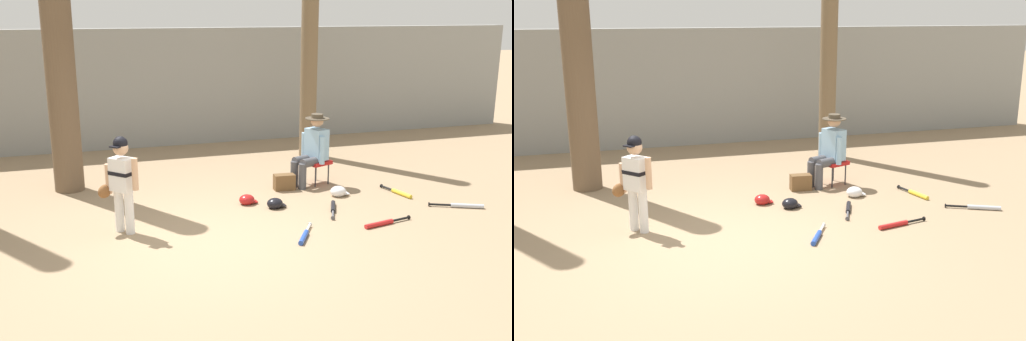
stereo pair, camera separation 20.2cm
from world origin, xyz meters
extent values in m
plane|color=#937A5B|center=(0.00, 0.00, 0.00)|extent=(60.00, 60.00, 0.00)
cube|color=gray|center=(0.00, 5.97, 1.25)|extent=(18.00, 0.36, 2.50)
cylinder|color=brown|center=(-1.63, 3.01, 2.46)|extent=(0.47, 0.47, 4.93)
cone|color=brown|center=(-1.63, 3.01, 0.00)|extent=(0.69, 0.69, 0.28)
cylinder|color=brown|center=(3.03, 4.06, 2.77)|extent=(0.33, 0.33, 5.54)
cone|color=brown|center=(3.03, 4.06, 0.00)|extent=(0.56, 0.56, 0.20)
cylinder|color=white|center=(-0.92, 0.68, 0.29)|extent=(0.12, 0.12, 0.58)
cylinder|color=white|center=(-1.04, 0.81, 0.29)|extent=(0.12, 0.12, 0.58)
cube|color=white|center=(-0.98, 0.75, 0.80)|extent=(0.35, 0.36, 0.44)
cube|color=black|center=(-0.98, 0.75, 0.82)|extent=(0.36, 0.37, 0.05)
sphere|color=tan|center=(-0.98, 0.75, 1.15)|extent=(0.20, 0.20, 0.20)
sphere|color=black|center=(-0.98, 0.75, 1.21)|extent=(0.19, 0.19, 0.19)
cube|color=black|center=(-1.05, 0.69, 1.19)|extent=(0.17, 0.17, 0.02)
cylinder|color=tan|center=(-0.84, 0.55, 0.84)|extent=(0.11, 0.11, 0.42)
cylinder|color=tan|center=(-1.15, 0.88, 0.72)|extent=(0.11, 0.11, 0.40)
ellipsoid|color=brown|center=(-1.21, 0.85, 0.56)|extent=(0.24, 0.24, 0.18)
cube|color=red|center=(2.36, 2.09, 0.38)|extent=(0.51, 0.51, 0.06)
cylinder|color=#333338|center=(2.27, 1.90, 0.19)|extent=(0.02, 0.02, 0.38)
cylinder|color=#333338|center=(2.17, 2.18, 0.19)|extent=(0.02, 0.02, 0.38)
cylinder|color=#333338|center=(2.55, 2.00, 0.19)|extent=(0.02, 0.02, 0.38)
cylinder|color=#333338|center=(2.45, 2.29, 0.19)|extent=(0.02, 0.02, 0.38)
cylinder|color=#47474C|center=(2.02, 1.86, 0.21)|extent=(0.13, 0.13, 0.43)
cylinder|color=#47474C|center=(1.95, 2.05, 0.21)|extent=(0.13, 0.13, 0.43)
cylinder|color=#47474C|center=(2.21, 1.93, 0.43)|extent=(0.43, 0.28, 0.15)
cylinder|color=#47474C|center=(2.14, 2.12, 0.43)|extent=(0.43, 0.28, 0.15)
cube|color=#8CB7D8|center=(2.36, 2.09, 0.69)|extent=(0.35, 0.42, 0.52)
cylinder|color=#8CB7D8|center=(2.36, 1.86, 0.63)|extent=(0.12, 0.12, 0.46)
cylinder|color=#8CB7D8|center=(2.21, 2.27, 0.63)|extent=(0.12, 0.12, 0.46)
sphere|color=tan|center=(2.36, 2.09, 1.09)|extent=(0.22, 0.22, 0.22)
cylinder|color=#4C4233|center=(2.36, 2.09, 1.12)|extent=(0.40, 0.40, 0.02)
cylinder|color=#4C4233|center=(2.36, 2.09, 1.16)|extent=(0.20, 0.20, 0.09)
cube|color=brown|center=(1.72, 1.92, 0.13)|extent=(0.35, 0.21, 0.26)
cylinder|color=black|center=(2.07, 0.77, 0.03)|extent=(0.25, 0.42, 0.07)
cylinder|color=#4C4C51|center=(1.91, 0.45, 0.03)|extent=(0.15, 0.27, 0.03)
cylinder|color=#4C4C51|center=(1.85, 0.32, 0.03)|extent=(0.06, 0.04, 0.06)
cylinder|color=yellow|center=(3.39, 1.04, 0.03)|extent=(0.14, 0.43, 0.07)
cylinder|color=black|center=(3.33, 1.38, 0.03)|extent=(0.08, 0.28, 0.03)
cylinder|color=black|center=(3.30, 1.52, 0.03)|extent=(0.06, 0.03, 0.06)
cylinder|color=red|center=(2.35, -0.11, 0.03)|extent=(0.47, 0.16, 0.07)
cylinder|color=black|center=(2.73, -0.02, 0.03)|extent=(0.31, 0.10, 0.03)
cylinder|color=black|center=(2.89, 0.01, 0.03)|extent=(0.03, 0.06, 0.06)
cylinder|color=#B7BCC6|center=(3.99, 0.18, 0.03)|extent=(0.46, 0.27, 0.07)
cylinder|color=black|center=(3.64, 0.36, 0.03)|extent=(0.30, 0.17, 0.03)
cylinder|color=black|center=(3.50, 0.43, 0.03)|extent=(0.04, 0.06, 0.06)
cylinder|color=#2347AD|center=(1.17, -0.25, 0.03)|extent=(0.28, 0.39, 0.07)
cylinder|color=silver|center=(1.36, 0.05, 0.03)|extent=(0.18, 0.26, 0.03)
cylinder|color=silver|center=(1.44, 0.17, 0.03)|extent=(0.06, 0.04, 0.06)
ellipsoid|color=black|center=(1.26, 1.07, 0.07)|extent=(0.24, 0.22, 0.17)
cube|color=black|center=(1.37, 1.07, 0.03)|extent=(0.10, 0.12, 0.02)
ellipsoid|color=#A81919|center=(0.91, 1.38, 0.07)|extent=(0.24, 0.22, 0.16)
cube|color=#A81919|center=(1.03, 1.38, 0.03)|extent=(0.10, 0.12, 0.02)
ellipsoid|color=silver|center=(2.42, 1.33, 0.08)|extent=(0.26, 0.23, 0.17)
cube|color=silver|center=(2.54, 1.33, 0.03)|extent=(0.10, 0.13, 0.02)
camera|label=1|loc=(-1.66, -6.96, 2.87)|focal=42.21mm
camera|label=2|loc=(-1.47, -7.02, 2.87)|focal=42.21mm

